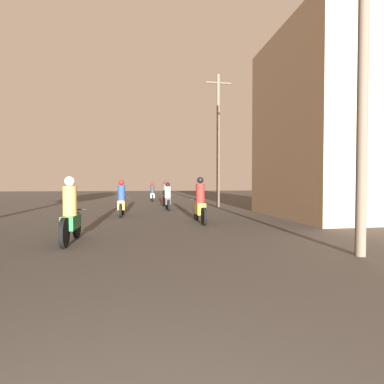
{
  "coord_description": "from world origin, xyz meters",
  "views": [
    {
      "loc": [
        0.29,
        -0.62,
        1.43
      ],
      "look_at": [
        3.26,
        17.13,
        0.93
      ],
      "focal_mm": 28.0,
      "sensor_mm": 36.0,
      "label": 1
    }
  ],
  "objects_px": {
    "motorcycle_orange": "(122,202)",
    "building_right_near": "(342,126)",
    "motorcycle_yellow": "(200,204)",
    "motorcycle_red": "(165,196)",
    "motorcycle_black": "(168,199)",
    "utility_pole_near": "(363,41)",
    "utility_pole_far": "(218,138)",
    "motorcycle_green": "(71,217)",
    "motorcycle_white": "(152,194)"
  },
  "relations": [
    {
      "from": "motorcycle_white",
      "to": "utility_pole_far",
      "type": "height_order",
      "value": "utility_pole_far"
    },
    {
      "from": "motorcycle_black",
      "to": "motorcycle_white",
      "type": "bearing_deg",
      "value": 100.87
    },
    {
      "from": "motorcycle_green",
      "to": "motorcycle_yellow",
      "type": "bearing_deg",
      "value": 35.83
    },
    {
      "from": "motorcycle_orange",
      "to": "motorcycle_red",
      "type": "bearing_deg",
      "value": 75.58
    },
    {
      "from": "motorcycle_yellow",
      "to": "motorcycle_black",
      "type": "relative_size",
      "value": 1.13
    },
    {
      "from": "motorcycle_orange",
      "to": "building_right_near",
      "type": "bearing_deg",
      "value": -4.3
    },
    {
      "from": "motorcycle_black",
      "to": "building_right_near",
      "type": "relative_size",
      "value": 0.24
    },
    {
      "from": "motorcycle_red",
      "to": "utility_pole_far",
      "type": "height_order",
      "value": "utility_pole_far"
    },
    {
      "from": "motorcycle_black",
      "to": "motorcycle_red",
      "type": "distance_m",
      "value": 3.51
    },
    {
      "from": "utility_pole_far",
      "to": "motorcycle_orange",
      "type": "bearing_deg",
      "value": -141.83
    },
    {
      "from": "motorcycle_orange",
      "to": "utility_pole_near",
      "type": "bearing_deg",
      "value": -51.86
    },
    {
      "from": "motorcycle_black",
      "to": "motorcycle_red",
      "type": "relative_size",
      "value": 0.95
    },
    {
      "from": "motorcycle_yellow",
      "to": "motorcycle_red",
      "type": "bearing_deg",
      "value": 92.13
    },
    {
      "from": "motorcycle_orange",
      "to": "utility_pole_near",
      "type": "xyz_separation_m",
      "value": [
        5.15,
        -8.28,
        3.57
      ]
    },
    {
      "from": "building_right_near",
      "to": "utility_pole_near",
      "type": "height_order",
      "value": "utility_pole_near"
    },
    {
      "from": "motorcycle_orange",
      "to": "motorcycle_red",
      "type": "relative_size",
      "value": 0.98
    },
    {
      "from": "motorcycle_black",
      "to": "motorcycle_white",
      "type": "height_order",
      "value": "motorcycle_white"
    },
    {
      "from": "motorcycle_green",
      "to": "motorcycle_white",
      "type": "xyz_separation_m",
      "value": [
        2.52,
        16.76,
        -0.02
      ]
    },
    {
      "from": "motorcycle_orange",
      "to": "motorcycle_black",
      "type": "bearing_deg",
      "value": 57.7
    },
    {
      "from": "motorcycle_black",
      "to": "utility_pole_near",
      "type": "bearing_deg",
      "value": -68.73
    },
    {
      "from": "motorcycle_orange",
      "to": "motorcycle_black",
      "type": "xyz_separation_m",
      "value": [
        2.28,
        2.86,
        -0.02
      ]
    },
    {
      "from": "building_right_near",
      "to": "utility_pole_far",
      "type": "bearing_deg",
      "value": 123.05
    },
    {
      "from": "motorcycle_green",
      "to": "building_right_near",
      "type": "bearing_deg",
      "value": 18.39
    },
    {
      "from": "motorcycle_red",
      "to": "motorcycle_white",
      "type": "height_order",
      "value": "motorcycle_red"
    },
    {
      "from": "utility_pole_near",
      "to": "motorcycle_green",
      "type": "bearing_deg",
      "value": 158.43
    },
    {
      "from": "motorcycle_yellow",
      "to": "motorcycle_orange",
      "type": "distance_m",
      "value": 4.09
    },
    {
      "from": "motorcycle_white",
      "to": "building_right_near",
      "type": "height_order",
      "value": "building_right_near"
    },
    {
      "from": "motorcycle_black",
      "to": "utility_pole_far",
      "type": "bearing_deg",
      "value": 31.32
    },
    {
      "from": "motorcycle_yellow",
      "to": "building_right_near",
      "type": "distance_m",
      "value": 7.33
    },
    {
      "from": "motorcycle_green",
      "to": "motorcycle_orange",
      "type": "xyz_separation_m",
      "value": [
        0.82,
        5.92,
        -0.0
      ]
    },
    {
      "from": "motorcycle_green",
      "to": "building_right_near",
      "type": "distance_m",
      "value": 11.58
    },
    {
      "from": "motorcycle_green",
      "to": "utility_pole_near",
      "type": "bearing_deg",
      "value": -25.18
    },
    {
      "from": "motorcycle_white",
      "to": "utility_pole_far",
      "type": "distance_m",
      "value": 8.34
    },
    {
      "from": "utility_pole_near",
      "to": "motorcycle_red",
      "type": "bearing_deg",
      "value": 100.64
    },
    {
      "from": "motorcycle_black",
      "to": "utility_pole_far",
      "type": "height_order",
      "value": "utility_pole_far"
    },
    {
      "from": "motorcycle_green",
      "to": "motorcycle_red",
      "type": "bearing_deg",
      "value": 71.71
    },
    {
      "from": "motorcycle_red",
      "to": "building_right_near",
      "type": "relative_size",
      "value": 0.25
    },
    {
      "from": "motorcycle_yellow",
      "to": "utility_pole_far",
      "type": "distance_m",
      "value": 8.34
    },
    {
      "from": "motorcycle_red",
      "to": "utility_pole_near",
      "type": "distance_m",
      "value": 15.32
    },
    {
      "from": "utility_pole_near",
      "to": "motorcycle_yellow",
      "type": "bearing_deg",
      "value": 111.52
    },
    {
      "from": "motorcycle_white",
      "to": "building_right_near",
      "type": "relative_size",
      "value": 0.24
    },
    {
      "from": "motorcycle_yellow",
      "to": "motorcycle_white",
      "type": "distance_m",
      "value": 13.69
    },
    {
      "from": "motorcycle_black",
      "to": "building_right_near",
      "type": "height_order",
      "value": "building_right_near"
    },
    {
      "from": "motorcycle_green",
      "to": "utility_pole_near",
      "type": "height_order",
      "value": "utility_pole_near"
    },
    {
      "from": "motorcycle_yellow",
      "to": "motorcycle_red",
      "type": "relative_size",
      "value": 1.07
    },
    {
      "from": "motorcycle_black",
      "to": "utility_pole_far",
      "type": "relative_size",
      "value": 0.23
    },
    {
      "from": "motorcycle_yellow",
      "to": "utility_pole_near",
      "type": "relative_size",
      "value": 0.26
    },
    {
      "from": "utility_pole_far",
      "to": "utility_pole_near",
      "type": "bearing_deg",
      "value": -91.61
    },
    {
      "from": "motorcycle_yellow",
      "to": "motorcycle_orange",
      "type": "relative_size",
      "value": 1.1
    },
    {
      "from": "motorcycle_red",
      "to": "utility_pole_far",
      "type": "distance_m",
      "value": 5.15
    }
  ]
}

